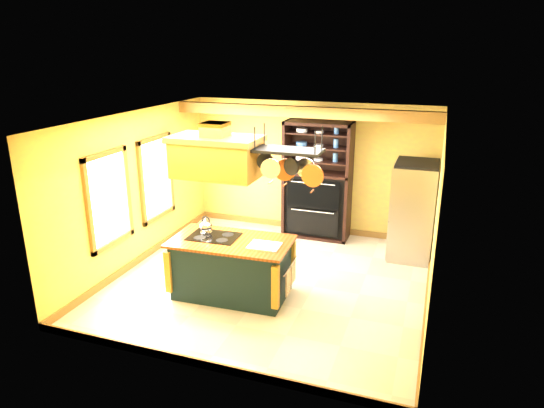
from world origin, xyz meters
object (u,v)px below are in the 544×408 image
Objects in this scene: refrigerator at (412,213)px; hutch at (317,193)px; range_hood at (216,155)px; kitchen_island at (232,267)px; pot_rack at (289,159)px.

hutch reaches higher than refrigerator.
range_hood reaches higher than hutch.
kitchen_island is 1.43× the size of range_hood.
kitchen_island is 1.77m from range_hood.
range_hood is (-0.20, -0.00, 1.76)m from kitchen_island.
kitchen_island is 2.00m from pot_rack.
refrigerator reaches higher than kitchen_island.
range_hood is at bearing 177.89° from kitchen_island.
range_hood is at bearing -105.74° from hutch.
range_hood is 3.90m from refrigerator.
kitchen_island is 3.52m from refrigerator.
kitchen_island is 0.80× the size of hutch.
hutch is (-1.90, 0.47, 0.05)m from refrigerator.
hutch is at bearing 75.63° from kitchen_island.
range_hood reaches higher than kitchen_island.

